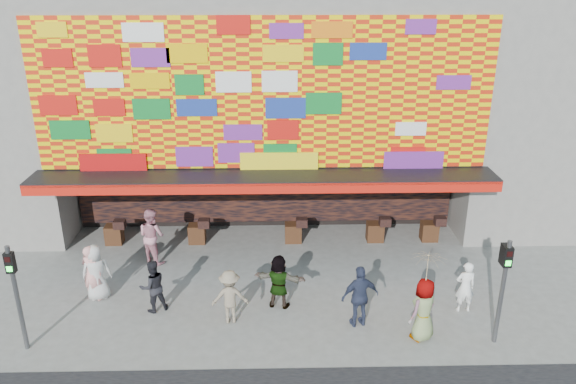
% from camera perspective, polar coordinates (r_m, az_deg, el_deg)
% --- Properties ---
extents(ground, '(90.00, 90.00, 0.00)m').
position_cam_1_polar(ground, '(16.69, -2.47, -12.13)').
color(ground, slate).
rests_on(ground, ground).
extents(shop_building, '(15.20, 9.40, 10.00)m').
position_cam_1_polar(shop_building, '(22.43, -2.33, 11.22)').
color(shop_building, gray).
rests_on(shop_building, ground).
extents(signal_left, '(0.22, 0.20, 3.00)m').
position_cam_1_polar(signal_left, '(15.85, -25.98, -8.65)').
color(signal_left, '#59595B').
rests_on(signal_left, ground).
extents(signal_right, '(0.22, 0.20, 3.00)m').
position_cam_1_polar(signal_right, '(15.55, 21.07, -8.42)').
color(signal_right, '#59595B').
rests_on(signal_right, ground).
extents(ped_a, '(0.99, 0.80, 1.75)m').
position_cam_1_polar(ped_a, '(17.84, -18.89, -7.72)').
color(ped_a, silver).
rests_on(ped_a, ground).
extents(ped_b, '(0.76, 0.64, 1.77)m').
position_cam_1_polar(ped_b, '(17.85, -19.31, -7.74)').
color(ped_b, '#F9A6A1').
rests_on(ped_b, ground).
extents(ped_c, '(0.97, 0.90, 1.60)m').
position_cam_1_polar(ped_c, '(16.82, -13.57, -9.29)').
color(ped_c, black).
rests_on(ped_c, ground).
extents(ped_d, '(1.06, 0.65, 1.59)m').
position_cam_1_polar(ped_d, '(15.98, -5.92, -10.53)').
color(ped_d, gray).
rests_on(ped_d, ground).
extents(ped_e, '(1.15, 0.69, 1.83)m').
position_cam_1_polar(ped_e, '(15.81, 7.33, -10.47)').
color(ped_e, '#2D344F').
rests_on(ped_e, ground).
extents(ped_f, '(1.61, 0.83, 1.66)m').
position_cam_1_polar(ped_f, '(16.53, -0.94, -9.08)').
color(ped_f, gray).
rests_on(ped_f, ground).
extents(ped_g, '(1.04, 0.97, 1.78)m').
position_cam_1_polar(ped_g, '(15.60, 13.61, -11.53)').
color(ped_g, gray).
rests_on(ped_g, ground).
extents(ped_h, '(0.59, 0.40, 1.58)m').
position_cam_1_polar(ped_h, '(17.13, 17.57, -9.17)').
color(ped_h, white).
rests_on(ped_h, ground).
extents(ped_i, '(1.19, 1.14, 1.94)m').
position_cam_1_polar(ped_i, '(19.44, -13.67, -4.32)').
color(ped_i, '#D18797').
rests_on(ped_i, ground).
extents(parasol, '(1.20, 1.21, 1.80)m').
position_cam_1_polar(parasol, '(14.98, 14.02, -7.57)').
color(parasol, beige).
rests_on(parasol, ground).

